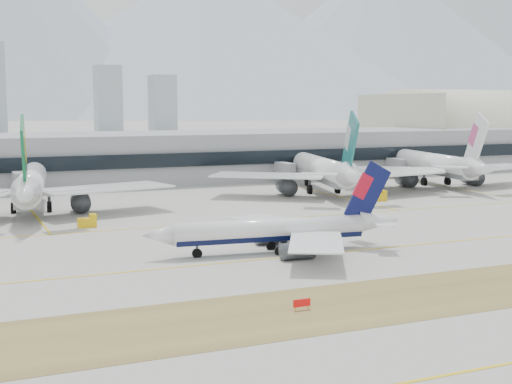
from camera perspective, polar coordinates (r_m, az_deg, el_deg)
name	(u,v)px	position (r m, az deg, el deg)	size (l,w,h in m)	color
ground	(312,248)	(120.06, 4.51, -4.46)	(3000.00, 3000.00, 0.00)	#99978F
taxiing_airliner	(280,230)	(115.64, 1.89, -3.09)	(43.81, 37.86, 14.72)	white
widebody_eva	(31,186)	(164.41, -17.59, 0.43)	(62.08, 61.30, 22.35)	white
widebody_cathay	(325,171)	(191.57, 5.53, 1.65)	(62.12, 61.92, 22.79)	white
widebody_china_air	(438,166)	(217.58, 14.35, 2.06)	(61.15, 60.71, 22.23)	white
terminal	(140,157)	(226.15, -9.27, 2.77)	(280.00, 43.10, 15.00)	gray
hangar	(484,161)	(318.89, 17.78, 2.41)	(91.00, 60.00, 60.00)	beige
hold_sign_left	(302,303)	(84.00, 3.69, -8.86)	(2.20, 0.15, 1.35)	red
gse_c	(380,197)	(179.93, 9.86, -0.37)	(3.55, 2.00, 2.60)	#EBB70C
gse_b	(88,222)	(143.08, -13.31, -2.34)	(3.55, 2.00, 2.60)	#EBB70C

